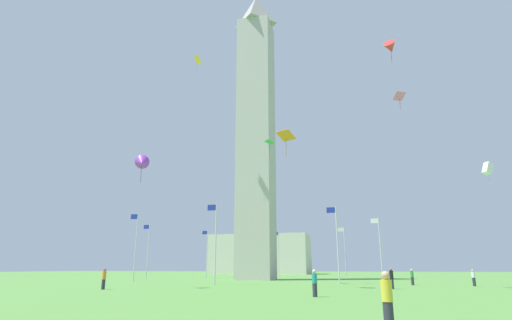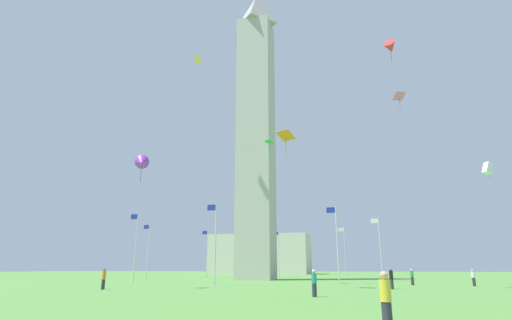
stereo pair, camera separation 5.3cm
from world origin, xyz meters
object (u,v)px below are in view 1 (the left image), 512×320
flagpole_s (380,246)px  person_teal_shirt (315,283)px  obelisk_monument (256,125)px  flagpole_e (215,239)px  flagpole_n (148,249)px  person_white_shirt (474,278)px  flagpole_se (337,241)px  kite_white_box (488,168)px  distant_building (260,254)px  flagpole_nw (207,251)px  person_orange_shirt (104,279)px  flagpole_w (278,252)px  kite_purple_delta (142,162)px  kite_orange_diamond (286,136)px  flagpole_sw (345,250)px  kite_green_diamond (269,143)px  kite_red_delta (391,47)px  kite_pink_diamond (399,97)px  flagpole_ne (136,244)px  person_black_shirt (392,278)px  kite_yellow_box (198,60)px  person_yellow_shirt (387,301)px  person_green_shirt (412,277)px

flagpole_s → person_teal_shirt: (5.72, 33.42, -3.90)m
obelisk_monument → flagpole_e: 26.53m
flagpole_n → person_white_shirt: flagpole_n is taller
flagpole_se → kite_white_box: (-17.23, -2.53, 7.99)m
flagpole_n → distant_building: bearing=-96.0°
flagpole_s → person_teal_shirt: bearing=80.3°
flagpole_nw → person_orange_shirt: flagpole_nw is taller
flagpole_e → flagpole_w: bearing=-90.0°
kite_purple_delta → kite_orange_diamond: kite_orange_diamond is taller
flagpole_sw → person_white_shirt: bearing=115.3°
kite_green_diamond → kite_orange_diamond: kite_green_diamond is taller
obelisk_monument → kite_red_delta: bearing=146.6°
flagpole_s → kite_green_diamond: bearing=49.6°
flagpole_sw → kite_pink_diamond: bearing=101.9°
flagpole_e → flagpole_ne: bearing=-22.5°
flagpole_s → person_white_shirt: 17.32m
flagpole_e → flagpole_nw: (12.68, -30.62, 0.00)m
flagpole_sw → flagpole_se: bearing=90.0°
kite_red_delta → kite_white_box: bearing=-161.3°
flagpole_nw → person_black_shirt: flagpole_nw is taller
flagpole_e → person_orange_shirt: bearing=62.7°
person_teal_shirt → flagpole_se: bearing=7.3°
flagpole_sw → kite_green_diamond: kite_green_diamond is taller
person_black_shirt → kite_red_delta: (-2.80, -9.17, 26.85)m
person_teal_shirt → kite_yellow_box: (19.63, -25.86, 32.16)m
flagpole_e → flagpole_se: (-12.68, -5.25, 0.00)m
flagpole_n → kite_green_diamond: 29.93m
person_orange_shirt → distant_building: 83.50m
kite_purple_delta → kite_orange_diamond: (-12.93, -3.33, 2.59)m
flagpole_ne → flagpole_e: bearing=157.5°
flagpole_se → kite_yellow_box: (20.10, -5.12, 28.26)m
person_yellow_shirt → person_black_shirt: bearing=-8.6°
person_orange_shirt → person_green_shirt: bearing=-38.0°
person_yellow_shirt → kite_yellow_box: (23.14, -39.19, 32.15)m
flagpole_s → person_green_shirt: 14.45m
flagpole_se → person_orange_shirt: bearing=41.6°
kite_white_box → kite_orange_diamond: size_ratio=1.18×
flagpole_sw → kite_green_diamond: size_ratio=5.47×
flagpole_ne → kite_red_delta: (-33.05, 0.71, 23.01)m
obelisk_monument → kite_white_box: size_ratio=17.45×
flagpole_se → kite_purple_delta: size_ratio=3.22×
flagpole_w → kite_red_delta: size_ratio=2.84×
person_green_shirt → flagpole_n: bearing=17.8°
person_yellow_shirt → person_teal_shirt: 13.79m
flagpole_w → kite_yellow_box: size_ratio=3.30×
flagpole_w → kite_pink_diamond: 45.79m
flagpole_se → person_green_shirt: size_ratio=5.32×
person_teal_shirt → flagpole_nw: bearing=37.0°
person_teal_shirt → kite_purple_delta: size_ratio=0.61×
kite_yellow_box → kite_purple_delta: bearing=100.0°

